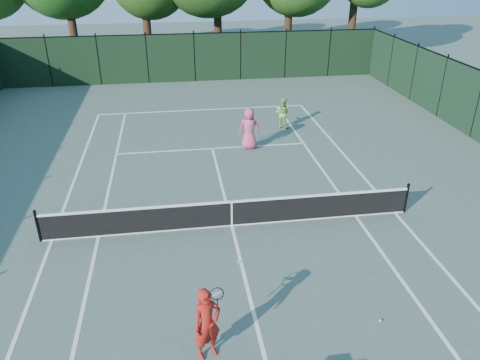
{
  "coord_description": "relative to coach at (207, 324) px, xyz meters",
  "views": [
    {
      "loc": [
        -1.61,
        -12.51,
        7.95
      ],
      "look_at": [
        0.41,
        1.0,
        1.1
      ],
      "focal_mm": 35.0,
      "sensor_mm": 36.0,
      "label": 1
    }
  ],
  "objects": [
    {
      "name": "loose_ball_near_cart",
      "position": [
        4.11,
        0.37,
        -0.84
      ],
      "size": [
        0.07,
        0.07,
        0.07
      ],
      "primitive_type": "sphere",
      "color": "#E4F532",
      "rests_on": "ground"
    },
    {
      "name": "loose_ball_midcourt",
      "position": [
        1.13,
        3.13,
        -0.84
      ],
      "size": [
        0.07,
        0.07,
        0.07
      ],
      "primitive_type": "sphere",
      "color": "#C9E02D",
      "rests_on": "ground"
    },
    {
      "name": "player_pink",
      "position": [
        2.8,
        11.3,
        0.04
      ],
      "size": [
        1.01,
        0.79,
        1.83
      ],
      "rotation": [
        0.0,
        0.0,
        2.89
      ],
      "color": "#C8466C",
      "rests_on": "ground"
    },
    {
      "name": "sideline_doubles_left",
      "position": [
        -4.29,
        5.1,
        -0.87
      ],
      "size": [
        0.1,
        23.77,
        0.01
      ],
      "primitive_type": "cube",
      "color": "white",
      "rests_on": "ground"
    },
    {
      "name": "service_line_far",
      "position": [
        1.2,
        11.5,
        -0.87
      ],
      "size": [
        8.23,
        0.1,
        0.01
      ],
      "primitive_type": "cube",
      "color": "white",
      "rests_on": "ground"
    },
    {
      "name": "tennis_net",
      "position": [
        1.2,
        5.1,
        -0.39
      ],
      "size": [
        11.69,
        0.09,
        1.06
      ],
      "color": "black",
      "rests_on": "ground"
    },
    {
      "name": "sideline_singles_left",
      "position": [
        -2.92,
        5.1,
        -0.87
      ],
      "size": [
        0.1,
        23.77,
        0.01
      ],
      "primitive_type": "cube",
      "color": "white",
      "rests_on": "ground"
    },
    {
      "name": "sideline_singles_right",
      "position": [
        5.31,
        5.1,
        -0.87
      ],
      "size": [
        0.1,
        23.77,
        0.01
      ],
      "primitive_type": "cube",
      "color": "white",
      "rests_on": "ground"
    },
    {
      "name": "coach",
      "position": [
        0.0,
        0.0,
        0.0
      ],
      "size": [
        0.8,
        0.87,
        1.73
      ],
      "rotation": [
        0.0,
        0.0,
        0.41
      ],
      "color": "#B31D14",
      "rests_on": "ground"
    },
    {
      "name": "player_green",
      "position": [
        4.82,
        13.66,
        -0.13
      ],
      "size": [
        0.9,
        0.85,
        1.47
      ],
      "rotation": [
        0.0,
        0.0,
        2.59
      ],
      "color": "#99C060",
      "rests_on": "ground"
    },
    {
      "name": "ground",
      "position": [
        1.2,
        5.1,
        -0.87
      ],
      "size": [
        90.0,
        90.0,
        0.0
      ],
      "primitive_type": "plane",
      "color": "#4C5D54",
      "rests_on": "ground"
    },
    {
      "name": "baseline_far",
      "position": [
        1.2,
        16.99,
        -0.87
      ],
      "size": [
        10.97,
        0.1,
        0.01
      ],
      "primitive_type": "cube",
      "color": "white",
      "rests_on": "ground"
    },
    {
      "name": "center_service_line",
      "position": [
        1.2,
        5.1,
        -0.87
      ],
      "size": [
        0.1,
        12.8,
        0.01
      ],
      "primitive_type": "cube",
      "color": "white",
      "rests_on": "ground"
    },
    {
      "name": "sideline_doubles_right",
      "position": [
        6.68,
        5.1,
        -0.87
      ],
      "size": [
        0.1,
        23.77,
        0.01
      ],
      "primitive_type": "cube",
      "color": "white",
      "rests_on": "ground"
    },
    {
      "name": "fence_far",
      "position": [
        1.2,
        23.1,
        0.63
      ],
      "size": [
        24.0,
        0.05,
        3.0
      ],
      "primitive_type": "cube",
      "color": "black",
      "rests_on": "ground"
    }
  ]
}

